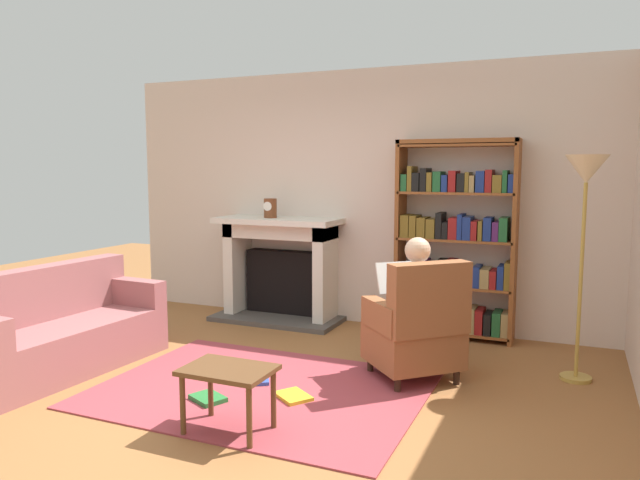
{
  "coord_description": "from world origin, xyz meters",
  "views": [
    {
      "loc": [
        2.11,
        -3.49,
        1.67
      ],
      "look_at": [
        0.1,
        1.2,
        1.05
      ],
      "focal_mm": 33.34,
      "sensor_mm": 36.0,
      "label": 1
    }
  ],
  "objects_px": {
    "seated_reader": "(410,301)",
    "side_table": "(228,378)",
    "sofa_floral": "(60,332)",
    "floor_lamp": "(586,190)",
    "fireplace": "(281,266)",
    "bookshelf": "(456,244)",
    "armchair_reading": "(417,328)",
    "mantel_clock": "(270,208)"
  },
  "relations": [
    {
      "from": "armchair_reading",
      "to": "floor_lamp",
      "type": "xyz_separation_m",
      "value": [
        1.16,
        0.52,
        1.08
      ]
    },
    {
      "from": "mantel_clock",
      "to": "bookshelf",
      "type": "bearing_deg",
      "value": 3.9
    },
    {
      "from": "seated_reader",
      "to": "floor_lamp",
      "type": "distance_m",
      "value": 1.58
    },
    {
      "from": "fireplace",
      "to": "mantel_clock",
      "type": "distance_m",
      "value": 0.65
    },
    {
      "from": "mantel_clock",
      "to": "seated_reader",
      "type": "bearing_deg",
      "value": -31.64
    },
    {
      "from": "armchair_reading",
      "to": "sofa_floral",
      "type": "xyz_separation_m",
      "value": [
        -2.79,
        -0.9,
        -0.1
      ]
    },
    {
      "from": "seated_reader",
      "to": "sofa_floral",
      "type": "xyz_separation_m",
      "value": [
        -2.71,
        -0.99,
        -0.3
      ]
    },
    {
      "from": "armchair_reading",
      "to": "side_table",
      "type": "height_order",
      "value": "armchair_reading"
    },
    {
      "from": "seated_reader",
      "to": "sofa_floral",
      "type": "bearing_deg",
      "value": -23.38
    },
    {
      "from": "bookshelf",
      "to": "floor_lamp",
      "type": "relative_size",
      "value": 1.1
    },
    {
      "from": "mantel_clock",
      "to": "side_table",
      "type": "xyz_separation_m",
      "value": [
        1.08,
        -2.61,
        -0.88
      ]
    },
    {
      "from": "side_table",
      "to": "armchair_reading",
      "type": "bearing_deg",
      "value": 57.86
    },
    {
      "from": "seated_reader",
      "to": "side_table",
      "type": "xyz_separation_m",
      "value": [
        -0.78,
        -1.46,
        -0.26
      ]
    },
    {
      "from": "floor_lamp",
      "to": "seated_reader",
      "type": "bearing_deg",
      "value": -160.48
    },
    {
      "from": "fireplace",
      "to": "sofa_floral",
      "type": "distance_m",
      "value": 2.43
    },
    {
      "from": "fireplace",
      "to": "side_table",
      "type": "height_order",
      "value": "fireplace"
    },
    {
      "from": "bookshelf",
      "to": "seated_reader",
      "type": "xyz_separation_m",
      "value": [
        -0.11,
        -1.28,
        -0.31
      ]
    },
    {
      "from": "sofa_floral",
      "to": "side_table",
      "type": "height_order",
      "value": "sofa_floral"
    },
    {
      "from": "bookshelf",
      "to": "sofa_floral",
      "type": "bearing_deg",
      "value": -141.21
    },
    {
      "from": "side_table",
      "to": "floor_lamp",
      "type": "height_order",
      "value": "floor_lamp"
    },
    {
      "from": "fireplace",
      "to": "seated_reader",
      "type": "bearing_deg",
      "value": -34.92
    },
    {
      "from": "fireplace",
      "to": "floor_lamp",
      "type": "height_order",
      "value": "floor_lamp"
    },
    {
      "from": "mantel_clock",
      "to": "floor_lamp",
      "type": "xyz_separation_m",
      "value": [
        3.1,
        -0.71,
        0.26
      ]
    },
    {
      "from": "armchair_reading",
      "to": "mantel_clock",
      "type": "bearing_deg",
      "value": -75.78
    },
    {
      "from": "fireplace",
      "to": "side_table",
      "type": "bearing_deg",
      "value": -69.65
    },
    {
      "from": "bookshelf",
      "to": "floor_lamp",
      "type": "bearing_deg",
      "value": -36.94
    },
    {
      "from": "armchair_reading",
      "to": "floor_lamp",
      "type": "height_order",
      "value": "floor_lamp"
    },
    {
      "from": "fireplace",
      "to": "armchair_reading",
      "type": "xyz_separation_m",
      "value": [
        1.87,
        -1.33,
        -0.17
      ]
    },
    {
      "from": "bookshelf",
      "to": "seated_reader",
      "type": "relative_size",
      "value": 1.71
    },
    {
      "from": "fireplace",
      "to": "floor_lamp",
      "type": "relative_size",
      "value": 0.79
    },
    {
      "from": "bookshelf",
      "to": "sofa_floral",
      "type": "relative_size",
      "value": 1.12
    },
    {
      "from": "mantel_clock",
      "to": "armchair_reading",
      "type": "bearing_deg",
      "value": -32.4
    },
    {
      "from": "armchair_reading",
      "to": "seated_reader",
      "type": "xyz_separation_m",
      "value": [
        -0.08,
        0.09,
        0.2
      ]
    },
    {
      "from": "fireplace",
      "to": "armchair_reading",
      "type": "relative_size",
      "value": 1.45
    },
    {
      "from": "sofa_floral",
      "to": "side_table",
      "type": "bearing_deg",
      "value": -100.35
    },
    {
      "from": "bookshelf",
      "to": "seated_reader",
      "type": "bearing_deg",
      "value": -95.03
    },
    {
      "from": "bookshelf",
      "to": "side_table",
      "type": "xyz_separation_m",
      "value": [
        -0.9,
        -2.75,
        -0.57
      ]
    },
    {
      "from": "mantel_clock",
      "to": "floor_lamp",
      "type": "height_order",
      "value": "floor_lamp"
    },
    {
      "from": "sofa_floral",
      "to": "side_table",
      "type": "relative_size",
      "value": 3.11
    },
    {
      "from": "fireplace",
      "to": "armchair_reading",
      "type": "bearing_deg",
      "value": -35.51
    },
    {
      "from": "fireplace",
      "to": "mantel_clock",
      "type": "height_order",
      "value": "mantel_clock"
    },
    {
      "from": "side_table",
      "to": "floor_lamp",
      "type": "xyz_separation_m",
      "value": [
        2.02,
        1.9,
        1.14
      ]
    }
  ]
}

